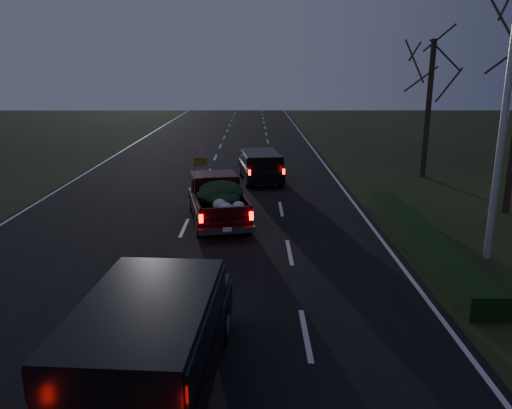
# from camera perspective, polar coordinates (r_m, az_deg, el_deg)

# --- Properties ---
(ground) EXTENTS (120.00, 120.00, 0.00)m
(ground) POSITION_cam_1_polar(r_m,az_deg,el_deg) (13.45, -11.08, -9.18)
(ground) COLOR black
(ground) RESTS_ON ground
(road_asphalt) EXTENTS (14.00, 120.00, 0.02)m
(road_asphalt) POSITION_cam_1_polar(r_m,az_deg,el_deg) (13.45, -11.08, -9.14)
(road_asphalt) COLOR black
(road_asphalt) RESTS_ON ground
(hedge_row) EXTENTS (1.00, 10.00, 0.60)m
(hedge_row) POSITION_cam_1_polar(r_m,az_deg,el_deg) (16.76, 18.24, -3.66)
(hedge_row) COLOR black
(hedge_row) RESTS_ON ground
(light_pole) EXTENTS (0.50, 0.90, 9.16)m
(light_pole) POSITION_cam_1_polar(r_m,az_deg,el_deg) (15.69, 27.06, 13.55)
(light_pole) COLOR silver
(light_pole) RESTS_ON ground
(bare_tree_far) EXTENTS (3.60, 3.60, 7.00)m
(bare_tree_far) POSITION_cam_1_polar(r_m,az_deg,el_deg) (27.55, 19.39, 13.75)
(bare_tree_far) COLOR black
(bare_tree_far) RESTS_ON ground
(pickup_truck) EXTENTS (2.67, 5.00, 2.49)m
(pickup_truck) POSITION_cam_1_polar(r_m,az_deg,el_deg) (18.53, -4.47, 0.87)
(pickup_truck) COLOR #35070A
(pickup_truck) RESTS_ON ground
(lead_suv) EXTENTS (2.34, 4.50, 1.24)m
(lead_suv) POSITION_cam_1_polar(r_m,az_deg,el_deg) (25.20, 0.52, 4.70)
(lead_suv) COLOR black
(lead_suv) RESTS_ON ground
(rear_suv) EXTENTS (2.55, 5.38, 1.50)m
(rear_suv) POSITION_cam_1_polar(r_m,az_deg,el_deg) (8.83, -12.16, -14.59)
(rear_suv) COLOR black
(rear_suv) RESTS_ON ground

